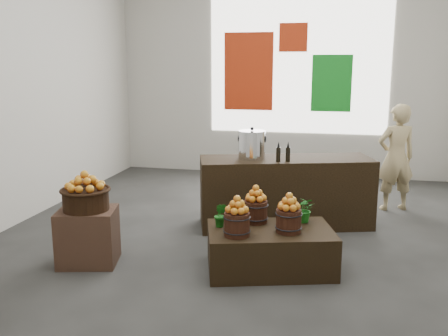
% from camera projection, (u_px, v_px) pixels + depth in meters
% --- Properties ---
extents(ground, '(7.00, 7.00, 0.00)m').
position_uv_depth(ground, '(247.00, 235.00, 6.09)').
color(ground, '#373735').
rests_on(ground, ground).
extents(back_wall, '(6.00, 0.04, 4.00)m').
position_uv_depth(back_wall, '(282.00, 66.00, 9.02)').
color(back_wall, '#B1AEA3').
rests_on(back_wall, ground).
extents(back_opening, '(3.20, 0.02, 2.40)m').
position_uv_depth(back_opening, '(298.00, 66.00, 8.94)').
color(back_opening, white).
rests_on(back_opening, back_wall).
extents(deco_red_left, '(0.90, 0.04, 1.40)m').
position_uv_depth(deco_red_left, '(249.00, 72.00, 9.14)').
color(deco_red_left, '#A8280C').
rests_on(deco_red_left, back_wall).
extents(deco_green_right, '(0.70, 0.04, 1.00)m').
position_uv_depth(deco_green_right, '(332.00, 83.00, 8.86)').
color(deco_green_right, '#137C1E').
rests_on(deco_green_right, back_wall).
extents(deco_red_upper, '(0.50, 0.04, 0.50)m').
position_uv_depth(deco_red_upper, '(293.00, 37.00, 8.85)').
color(deco_red_upper, '#A8280C').
rests_on(deco_red_upper, back_wall).
extents(crate, '(0.68, 0.60, 0.58)m').
position_uv_depth(crate, '(88.00, 237.00, 5.18)').
color(crate, '#4E3224').
rests_on(crate, ground).
extents(wicker_basket, '(0.46, 0.46, 0.21)m').
position_uv_depth(wicker_basket, '(86.00, 200.00, 5.10)').
color(wicker_basket, black).
rests_on(wicker_basket, crate).
extents(apples_in_basket, '(0.36, 0.36, 0.19)m').
position_uv_depth(apples_in_basket, '(85.00, 181.00, 5.05)').
color(apples_in_basket, '#980412').
rests_on(apples_in_basket, wicker_basket).
extents(display_table, '(1.40, 1.07, 0.43)m').
position_uv_depth(display_table, '(270.00, 249.00, 5.03)').
color(display_table, black).
rests_on(display_table, ground).
extents(apple_bucket_front_left, '(0.25, 0.25, 0.23)m').
position_uv_depth(apple_bucket_front_left, '(237.00, 224.00, 4.77)').
color(apple_bucket_front_left, '#37190F').
rests_on(apple_bucket_front_left, display_table).
extents(apples_in_bucket_front_left, '(0.19, 0.19, 0.17)m').
position_uv_depth(apples_in_bucket_front_left, '(237.00, 204.00, 4.73)').
color(apples_in_bucket_front_left, '#980412').
rests_on(apples_in_bucket_front_left, apple_bucket_front_left).
extents(apple_bucket_front_right, '(0.25, 0.25, 0.23)m').
position_uv_depth(apple_bucket_front_right, '(289.00, 221.00, 4.88)').
color(apple_bucket_front_right, '#37190F').
rests_on(apple_bucket_front_right, display_table).
extents(apples_in_bucket_front_right, '(0.19, 0.19, 0.17)m').
position_uv_depth(apples_in_bucket_front_right, '(289.00, 201.00, 4.84)').
color(apples_in_bucket_front_right, '#980412').
rests_on(apples_in_bucket_front_right, apple_bucket_front_right).
extents(apple_bucket_rear, '(0.25, 0.25, 0.23)m').
position_uv_depth(apple_bucket_rear, '(256.00, 212.00, 5.18)').
color(apple_bucket_rear, '#37190F').
rests_on(apple_bucket_rear, display_table).
extents(apples_in_bucket_rear, '(0.19, 0.19, 0.17)m').
position_uv_depth(apples_in_bucket_rear, '(256.00, 193.00, 5.14)').
color(apples_in_bucket_rear, '#980412').
rests_on(apples_in_bucket_rear, apple_bucket_rear).
extents(herb_garnish_right, '(0.29, 0.27, 0.28)m').
position_uv_depth(herb_garnish_right, '(304.00, 209.00, 5.18)').
color(herb_garnish_right, '#125812').
rests_on(herb_garnish_right, display_table).
extents(herb_garnish_left, '(0.17, 0.15, 0.25)m').
position_uv_depth(herb_garnish_left, '(221.00, 215.00, 5.02)').
color(herb_garnish_left, '#125812').
rests_on(herb_garnish_left, display_table).
extents(counter, '(2.26, 1.29, 0.88)m').
position_uv_depth(counter, '(286.00, 192.00, 6.37)').
color(counter, black).
rests_on(counter, ground).
extents(stock_pot_left, '(0.33, 0.33, 0.33)m').
position_uv_depth(stock_pot_left, '(252.00, 146.00, 6.20)').
color(stock_pot_left, silver).
rests_on(stock_pot_left, counter).
extents(oil_cruets, '(0.17, 0.10, 0.25)m').
position_uv_depth(oil_cruets, '(290.00, 152.00, 6.04)').
color(oil_cruets, black).
rests_on(oil_cruets, counter).
extents(shopper, '(0.64, 0.53, 1.51)m').
position_uv_depth(shopper, '(396.00, 158.00, 6.99)').
color(shopper, tan).
rests_on(shopper, ground).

